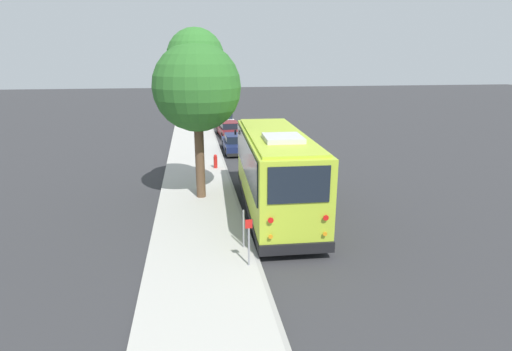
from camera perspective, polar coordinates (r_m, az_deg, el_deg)
ground_plane at (r=18.22m, az=2.13°, el=-3.94°), size 160.00×160.00×0.00m
sidewalk_slab at (r=17.87m, az=-8.37°, el=-4.26°), size 80.00×3.44×0.15m
curb_strip at (r=17.97m, az=-2.64°, el=-3.98°), size 80.00×0.14×0.15m
shuttle_bus at (r=16.49m, az=2.79°, el=0.96°), size 8.91×2.84×3.61m
parked_sedan_navy at (r=28.26m, az=-2.92°, el=4.57°), size 4.30×1.74×1.26m
parked_sedan_maroon at (r=34.13m, az=-3.85°, el=6.57°), size 4.66×1.99×1.26m
parked_sedan_white at (r=39.61m, az=-4.64°, el=7.93°), size 4.34×1.88×1.31m
street_tree at (r=17.87m, az=-8.47°, el=13.16°), size 3.83×3.83×7.47m
sign_post_near at (r=12.32m, az=-1.02°, el=-9.48°), size 0.06×0.22×1.52m
sign_post_far at (r=13.49m, az=-1.79°, el=-7.61°), size 0.06×0.06×1.35m
fire_hydrant at (r=23.52m, az=-5.81°, el=2.05°), size 0.22×0.22×0.81m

